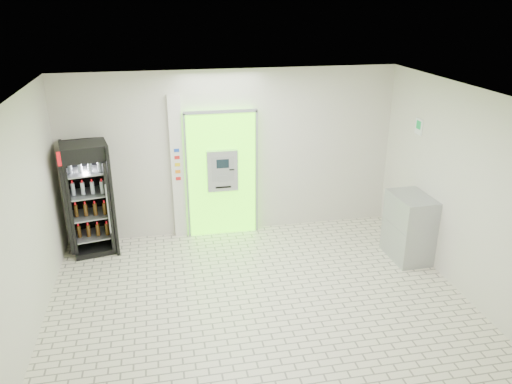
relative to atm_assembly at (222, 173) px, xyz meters
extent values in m
plane|color=beige|center=(0.20, -2.41, -1.17)|extent=(6.00, 6.00, 0.00)
plane|color=beige|center=(0.20, 0.09, 0.33)|extent=(6.00, 0.00, 6.00)
plane|color=beige|center=(0.20, -4.91, 0.33)|extent=(6.00, 0.00, 6.00)
plane|color=beige|center=(-2.80, -2.41, 0.33)|extent=(0.00, 5.00, 5.00)
plane|color=beige|center=(3.20, -2.41, 0.33)|extent=(0.00, 5.00, 5.00)
plane|color=white|center=(0.20, -2.41, 1.83)|extent=(6.00, 6.00, 0.00)
cube|color=#5EFF15|center=(0.00, 0.02, -0.02)|extent=(1.20, 0.12, 2.30)
cube|color=gray|center=(0.00, -0.05, 1.13)|extent=(1.28, 0.04, 0.06)
cube|color=gray|center=(-0.63, -0.05, -0.02)|extent=(0.04, 0.04, 2.30)
cube|color=gray|center=(0.63, -0.05, -0.02)|extent=(0.04, 0.04, 2.30)
cube|color=black|center=(0.10, -0.04, -0.67)|extent=(0.62, 0.01, 0.67)
cube|color=black|center=(-0.34, -0.04, 0.81)|extent=(0.22, 0.01, 0.18)
cube|color=#9C9FA3|center=(0.00, -0.09, 0.08)|extent=(0.55, 0.12, 0.75)
cube|color=black|center=(0.00, -0.16, 0.23)|extent=(0.22, 0.01, 0.16)
cube|color=gray|center=(0.00, -0.16, -0.05)|extent=(0.16, 0.01, 0.12)
cube|color=black|center=(0.16, -0.16, 0.11)|extent=(0.09, 0.01, 0.02)
cube|color=black|center=(0.00, -0.16, -0.21)|extent=(0.28, 0.01, 0.03)
cube|color=silver|center=(-0.78, 0.04, 0.13)|extent=(0.22, 0.10, 2.60)
cube|color=#193FB2|center=(-0.78, -0.02, 0.48)|extent=(0.09, 0.01, 0.06)
cube|color=red|center=(-0.78, -0.02, 0.35)|extent=(0.09, 0.01, 0.06)
cube|color=yellow|center=(-0.78, -0.02, 0.22)|extent=(0.09, 0.01, 0.06)
cube|color=orange|center=(-0.78, -0.02, 0.09)|extent=(0.09, 0.01, 0.06)
cube|color=red|center=(-0.78, -0.02, -0.04)|extent=(0.09, 0.01, 0.06)
cube|color=black|center=(-2.28, -0.25, -0.21)|extent=(0.84, 0.79, 1.93)
cube|color=black|center=(-2.28, 0.05, -0.21)|extent=(0.72, 0.19, 1.93)
cube|color=#BB0A0E|center=(-2.28, -0.58, 0.63)|extent=(0.69, 0.15, 0.23)
cube|color=white|center=(-2.28, -0.58, 0.63)|extent=(0.40, 0.08, 0.07)
cube|color=black|center=(-2.28, -0.25, -1.12)|extent=(0.84, 0.79, 0.10)
cylinder|color=gray|center=(-1.97, -0.60, -0.29)|extent=(0.03, 0.03, 0.87)
cube|color=gray|center=(-2.28, -0.25, -0.88)|extent=(0.71, 0.67, 0.02)
cube|color=gray|center=(-2.28, -0.25, -0.50)|extent=(0.71, 0.67, 0.02)
cube|color=gray|center=(-2.28, -0.25, -0.11)|extent=(0.71, 0.67, 0.02)
cube|color=gray|center=(-2.28, -0.25, 0.27)|extent=(0.71, 0.67, 0.02)
cube|color=#9C9FA3|center=(2.91, -1.57, -0.61)|extent=(0.58, 0.85, 1.12)
cube|color=gray|center=(2.63, -1.57, -0.56)|extent=(0.03, 0.82, 0.01)
cube|color=white|center=(3.19, -1.01, 0.95)|extent=(0.02, 0.22, 0.26)
cube|color=#0B8238|center=(3.18, -1.01, 0.98)|extent=(0.00, 0.14, 0.14)
camera|label=1|loc=(-1.05, -8.42, 2.97)|focal=35.00mm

